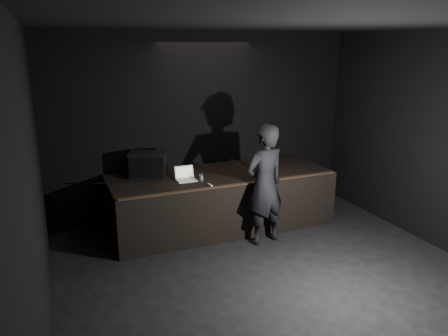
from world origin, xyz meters
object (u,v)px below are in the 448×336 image
beer_can (201,178)px  person (265,185)px  stage_riser (220,199)px  laptop (185,177)px  stage_monitor (148,164)px

beer_can → person: size_ratio=0.07×
stage_riser → beer_can: (-0.48, -0.33, 0.57)m
laptop → beer_can: bearing=-42.4°
laptop → person: 1.38m
stage_riser → stage_monitor: 1.47m
stage_riser → laptop: bearing=-169.7°
person → stage_monitor: bearing=-50.0°
laptop → stage_monitor: bearing=138.6°
laptop → stage_riser: bearing=10.9°
laptop → person: bearing=-36.0°
stage_riser → stage_monitor: bearing=163.9°
stage_riser → person: bearing=-66.6°
laptop → beer_can: laptop is taller
stage_monitor → person: bearing=-17.7°
beer_can → stage_monitor: bearing=137.8°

